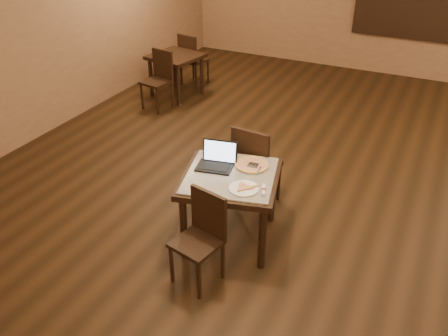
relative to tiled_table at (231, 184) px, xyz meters
The scene contains 15 objects.
ground 1.24m from the tiled_table, 63.06° to the left, with size 10.00×10.00×0.00m, color black.
wall_left 3.74m from the tiled_table, 165.17° to the left, with size 0.02×10.00×3.00m, color #896646.
tiled_table is the anchor object (origin of this frame).
chair_main_near 0.64m from the tiled_table, 88.46° to the right, with size 0.46×0.46×0.89m.
chair_main_far 0.62m from the tiled_table, 90.68° to the left, with size 0.47×0.47×1.01m.
laptop 0.28m from the tiled_table, 152.04° to the left, with size 0.39×0.34×0.24m.
plate 0.31m from the tiled_table, 39.29° to the right, with size 0.28×0.28×0.02m, color white.
pizza_slice 0.31m from the tiled_table, 39.29° to the right, with size 0.19×0.19×0.02m, color beige, non-canonical shape.
pizza_pan 0.29m from the tiled_table, 63.43° to the left, with size 0.34×0.34×0.01m, color silver.
pizza_whole 0.29m from the tiled_table, 63.43° to the left, with size 0.34×0.34×0.02m.
spatula 0.29m from the tiled_table, 57.53° to the left, with size 0.10×0.24×0.01m, color silver.
napkin_roll 0.44m from the tiled_table, 19.29° to the right, with size 0.09×0.17×0.04m.
other_table_b 4.03m from the tiled_table, 128.82° to the left, with size 0.90×0.90×0.73m.
other_table_b_chair_near 3.61m from the tiled_table, 134.12° to the left, with size 0.47×0.47×0.94m.
other_table_b_chair_far 4.48m from the tiled_table, 124.56° to the left, with size 0.47×0.47×0.94m.
Camera 1 is at (1.19, -4.47, 3.16)m, focal length 38.00 mm.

